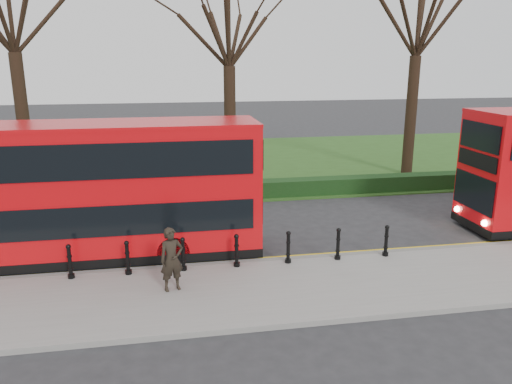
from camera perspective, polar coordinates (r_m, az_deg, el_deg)
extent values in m
plane|color=#28282B|center=(16.88, -5.31, -7.27)|extent=(120.00, 120.00, 0.00)
cube|color=gray|center=(14.12, -4.24, -11.57)|extent=(60.00, 4.00, 0.15)
cube|color=slate|center=(15.93, -5.00, -8.37)|extent=(60.00, 0.25, 0.16)
cube|color=#284D19|center=(31.25, -7.71, 3.19)|extent=(60.00, 18.00, 0.06)
cube|color=black|center=(23.19, -6.80, -0.01)|extent=(60.00, 0.90, 0.80)
cube|color=yellow|center=(16.23, -5.09, -8.18)|extent=(60.00, 0.10, 0.01)
cube|color=yellow|center=(16.41, -5.16, -7.91)|extent=(60.00, 0.10, 0.01)
cylinder|color=black|center=(26.63, -25.03, 7.06)|extent=(0.60, 0.60, 6.65)
cylinder|color=black|center=(25.99, -2.98, 7.56)|extent=(0.60, 0.60, 6.01)
cylinder|color=black|center=(28.95, 17.27, 8.19)|extent=(0.60, 0.60, 6.51)
cylinder|color=black|center=(15.62, -20.50, -7.52)|extent=(0.15, 0.15, 1.00)
cylinder|color=black|center=(15.40, -14.47, -7.35)|extent=(0.15, 0.15, 1.00)
cylinder|color=black|center=(15.34, -8.33, -7.10)|extent=(0.15, 0.15, 1.00)
cylinder|color=black|center=(15.46, -2.23, -6.76)|extent=(0.15, 0.15, 1.00)
cylinder|color=black|center=(15.75, 3.70, -6.37)|extent=(0.15, 0.15, 1.00)
cylinder|color=black|center=(16.20, 9.36, -5.92)|extent=(0.15, 0.15, 1.00)
cylinder|color=black|center=(16.79, 14.65, -5.45)|extent=(0.15, 0.15, 1.00)
cube|color=red|center=(16.72, -19.17, 0.40)|extent=(11.13, 2.53, 4.10)
cube|color=black|center=(17.34, -18.57, -6.32)|extent=(11.15, 2.55, 0.30)
cube|color=black|center=(15.59, -16.68, -3.24)|extent=(8.90, 0.04, 0.96)
cube|color=black|center=(15.26, -20.21, 3.16)|extent=(10.52, 0.04, 1.06)
cylinder|color=black|center=(16.02, -9.42, -6.72)|extent=(1.01, 0.30, 1.01)
cylinder|color=black|center=(18.11, -9.55, -4.13)|extent=(1.01, 0.30, 1.01)
cube|color=black|center=(19.90, 23.97, 3.33)|extent=(0.06, 2.28, 0.57)
cylinder|color=black|center=(22.26, 25.33, -1.73)|extent=(1.03, 0.31, 1.03)
imported|color=black|center=(14.00, -9.61, -7.60)|extent=(0.75, 0.60, 1.81)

